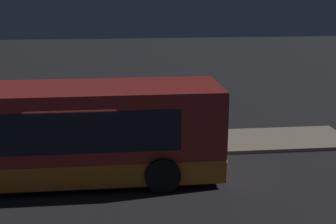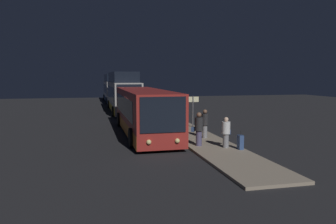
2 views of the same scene
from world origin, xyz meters
name	(u,v)px [view 1 (image 1 of 2)]	position (x,y,z in m)	size (l,w,h in m)	color
ground	(78,179)	(0.00, 0.00, 0.00)	(80.00, 80.00, 0.00)	#232326
platform	(84,146)	(0.00, 2.90, 0.06)	(20.00, 2.61, 0.13)	gray
bus_lead	(24,136)	(-1.51, 0.08, 1.43)	(11.81, 2.85, 2.88)	maroon
passenger_boarding	(181,123)	(3.50, 2.17, 1.06)	(0.64, 0.71, 1.76)	#4C476B
passenger_waiting	(195,116)	(4.22, 3.39, 0.95)	(0.68, 0.66, 1.57)	gray
passenger_with_bags	(124,117)	(1.50, 3.23, 1.03)	(0.51, 0.51, 1.69)	gray
suitcase	(207,123)	(4.79, 3.92, 0.49)	(0.33, 0.22, 0.96)	#334C7F
sign_post	(8,103)	(-2.76, 3.84, 1.56)	(0.10, 0.85, 2.22)	#4C4C51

